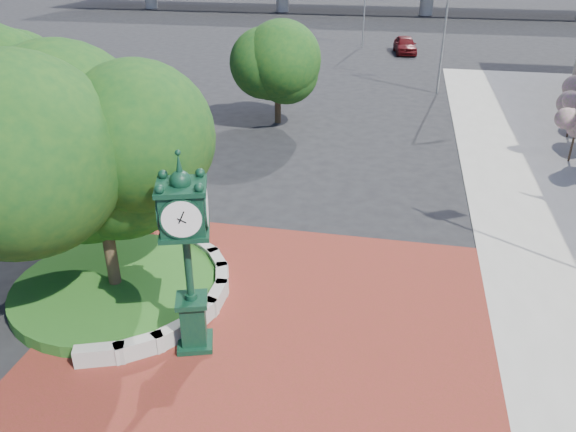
{
  "coord_description": "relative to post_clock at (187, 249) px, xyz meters",
  "views": [
    {
      "loc": [
        3.01,
        -12.9,
        9.77
      ],
      "look_at": [
        0.02,
        1.5,
        2.4
      ],
      "focal_mm": 35.0,
      "sensor_mm": 36.0,
      "label": 1
    }
  ],
  "objects": [
    {
      "name": "grass_bed",
      "position": [
        -3.2,
        1.85,
        -2.78
      ],
      "size": [
        6.1,
        6.1,
        0.4
      ],
      "primitive_type": "cylinder",
      "color": "#164D1A",
      "rests_on": "ground"
    },
    {
      "name": "shrub_near",
      "position": [
        12.89,
        16.49,
        -1.38
      ],
      "size": [
        1.2,
        1.2,
        2.2
      ],
      "color": "#38281C",
      "rests_on": "ground"
    },
    {
      "name": "street_lamp_near",
      "position": [
        7.27,
        28.75,
        2.0
      ],
      "size": [
        1.79,
        0.92,
        8.5
      ],
      "color": "slate",
      "rests_on": "ground"
    },
    {
      "name": "ground",
      "position": [
        1.8,
        1.85,
        -2.98
      ],
      "size": [
        200.0,
        200.0,
        0.0
      ],
      "primitive_type": "plane",
      "color": "black",
      "rests_on": "ground"
    },
    {
      "name": "planter_wall",
      "position": [
        -0.91,
        1.85,
        -2.71
      ],
      "size": [
        2.96,
        6.77,
        0.54
      ],
      "color": "#9E9B93",
      "rests_on": "ground"
    },
    {
      "name": "shrub_mid",
      "position": [
        13.67,
        20.35,
        -1.38
      ],
      "size": [
        1.2,
        1.2,
        2.2
      ],
      "color": "#38281C",
      "rests_on": "ground"
    },
    {
      "name": "tree_street",
      "position": [
        -2.2,
        19.85,
        0.26
      ],
      "size": [
        4.4,
        4.4,
        5.45
      ],
      "color": "#38281C",
      "rests_on": "ground"
    },
    {
      "name": "plaza",
      "position": [
        1.8,
        0.85,
        -2.96
      ],
      "size": [
        12.0,
        12.0,
        0.04
      ],
      "primitive_type": "cube",
      "color": "maroon",
      "rests_on": "ground"
    },
    {
      "name": "shrub_far",
      "position": [
        14.44,
        23.72,
        -1.38
      ],
      "size": [
        1.2,
        1.2,
        2.2
      ],
      "color": "#38281C",
      "rests_on": "ground"
    },
    {
      "name": "tree_planter",
      "position": [
        -3.2,
        1.85,
        0.75
      ],
      "size": [
        5.2,
        5.2,
        6.33
      ],
      "color": "#38281C",
      "rests_on": "ground"
    },
    {
      "name": "parked_car",
      "position": [
        4.56,
        43.08,
        -2.2
      ],
      "size": [
        2.45,
        4.78,
        1.56
      ],
      "primitive_type": "imported",
      "rotation": [
        0.0,
        0.0,
        0.14
      ],
      "color": "#4C0A0E",
      "rests_on": "ground"
    },
    {
      "name": "post_clock",
      "position": [
        0.0,
        0.0,
        0.0
      ],
      "size": [
        1.37,
        1.37,
        5.42
      ],
      "color": "black",
      "rests_on": "ground"
    }
  ]
}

